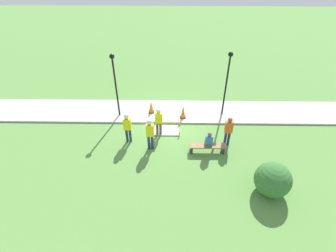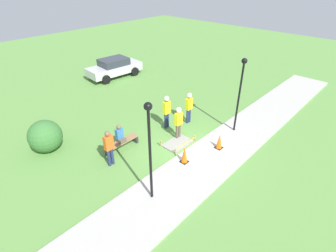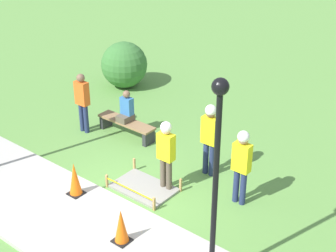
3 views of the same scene
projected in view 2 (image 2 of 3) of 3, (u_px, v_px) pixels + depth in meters
The scene contains 15 objects.
ground_plane at pixel (186, 150), 12.77m from camera, with size 60.00×60.00×0.00m, color #5B8E42.
sidewalk at pixel (208, 161), 12.00m from camera, with size 28.00×2.55×0.10m.
wet_concrete_patch at pixel (178, 143), 13.24m from camera, with size 1.52×1.01×0.34m.
traffic_cone_near_patch at pixel (184, 155), 11.66m from camera, with size 0.34×0.34×0.81m.
traffic_cone_far_patch at pixel (219, 141), 12.60m from camera, with size 0.34×0.34×0.77m.
park_bench at pixel (122, 143), 12.74m from camera, with size 1.85×0.44×0.45m.
person_seated_on_bench at pixel (120, 135), 12.50m from camera, with size 0.36×0.44×0.89m.
worker_supervisor at pixel (167, 109), 14.05m from camera, with size 0.40×0.27×1.89m.
worker_assistant at pixel (189, 105), 14.53m from camera, with size 0.40×0.26×1.83m.
worker_trainee at pixel (179, 120), 13.16m from camera, with size 0.40×0.26×1.79m.
bystander_in_orange_shirt at pixel (109, 146), 11.35m from camera, with size 0.40×0.23×1.77m.
lamppost_near at pixel (241, 85), 12.87m from camera, with size 0.28×0.28×3.94m.
lamppost_far at pixel (149, 140), 8.72m from camera, with size 0.28×0.28×4.02m.
parked_car_silver at pixel (114, 67), 21.02m from camera, with size 4.47×2.27×1.49m.
shrub_rounded_near at pixel (45, 136), 12.42m from camera, with size 1.57×1.57×1.57m.
Camera 2 is at (-8.17, -6.33, 7.64)m, focal length 28.00 mm.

